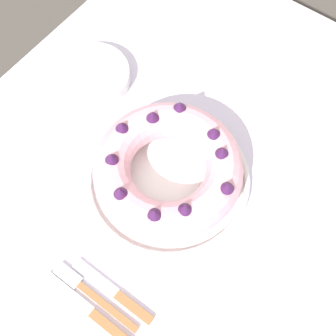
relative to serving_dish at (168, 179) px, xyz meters
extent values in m
plane|color=#4C4742|center=(-0.03, -0.04, -0.79)|extent=(8.00, 8.00, 0.00)
cube|color=silver|center=(-0.03, -0.04, -0.03)|extent=(1.19, 0.96, 0.03)
cylinder|color=brown|center=(0.50, 0.38, -0.41)|extent=(0.06, 0.06, 0.75)
cylinder|color=white|center=(0.00, 0.00, -0.01)|extent=(0.31, 0.31, 0.01)
torus|color=white|center=(0.00, 0.00, 0.00)|extent=(0.32, 0.32, 0.01)
torus|color=#E09EAD|center=(0.00, 0.00, 0.05)|extent=(0.28, 0.28, 0.07)
cone|color=#3D1947|center=(0.05, 0.08, 0.09)|extent=(0.03, 0.03, 0.02)
cone|color=#3D1947|center=(0.00, 0.11, 0.09)|extent=(0.04, 0.04, 0.02)
cone|color=#3D1947|center=(-0.06, 0.08, 0.09)|extent=(0.03, 0.03, 0.02)
cone|color=#3D1947|center=(-0.10, 0.03, 0.09)|extent=(0.04, 0.04, 0.02)
cone|color=#3D1947|center=(-0.10, -0.04, 0.09)|extent=(0.03, 0.03, 0.02)
cone|color=#3D1947|center=(-0.06, -0.08, 0.09)|extent=(0.03, 0.03, 0.02)
cone|color=#3D1947|center=(0.02, -0.12, 0.09)|extent=(0.04, 0.04, 0.02)
cone|color=#3D1947|center=(0.07, -0.07, 0.09)|extent=(0.04, 0.04, 0.02)
cone|color=#3D1947|center=(0.09, -0.03, 0.09)|extent=(0.03, 0.03, 0.02)
cone|color=#3D1947|center=(0.10, 0.05, 0.09)|extent=(0.03, 0.03, 0.02)
cube|color=#936038|center=(-0.26, -0.06, -0.01)|extent=(0.01, 0.13, 0.01)
cube|color=silver|center=(-0.26, 0.03, -0.01)|extent=(0.02, 0.05, 0.01)
cube|color=#936038|center=(-0.28, -0.09, -0.01)|extent=(0.02, 0.09, 0.01)
cube|color=silver|center=(-0.28, 0.01, -0.01)|extent=(0.02, 0.11, 0.00)
cube|color=#936038|center=(-0.23, -0.10, -0.01)|extent=(0.02, 0.08, 0.01)
cube|color=silver|center=(-0.23, -0.01, -0.01)|extent=(0.02, 0.09, 0.00)
cylinder|color=white|center=(0.09, 0.28, 0.00)|extent=(0.17, 0.17, 0.03)
cube|color=beige|center=(0.29, -0.06, -0.01)|extent=(0.17, 0.14, 0.00)
camera|label=1|loc=(-0.31, -0.23, 0.82)|focal=50.00mm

